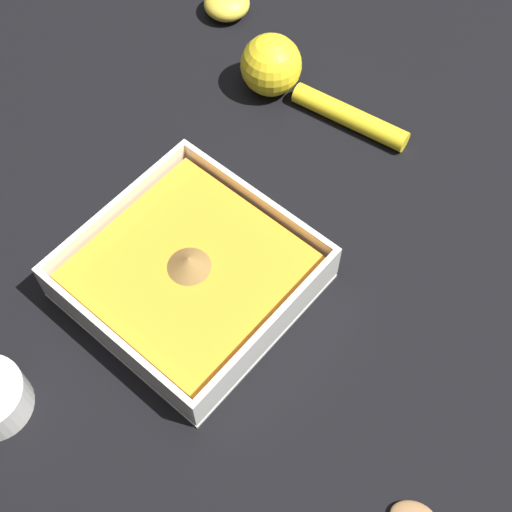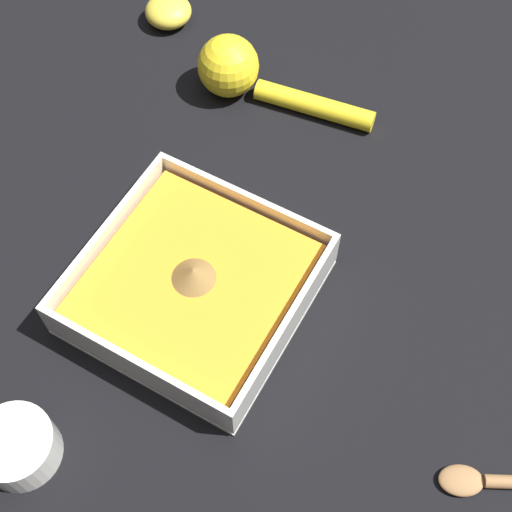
% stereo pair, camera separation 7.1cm
% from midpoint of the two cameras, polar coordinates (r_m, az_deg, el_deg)
% --- Properties ---
extents(ground_plane, '(4.00, 4.00, 0.00)m').
position_cam_midpoint_polar(ground_plane, '(0.73, -6.31, -2.47)').
color(ground_plane, black).
extents(square_dish, '(0.21, 0.21, 0.06)m').
position_cam_midpoint_polar(square_dish, '(0.71, -2.40, -1.85)').
color(square_dish, silver).
rests_on(square_dish, ground_plane).
extents(lemon_squeezer, '(0.07, 0.22, 0.07)m').
position_cam_midpoint_polar(lemon_squeezer, '(0.86, 4.77, 14.13)').
color(lemon_squeezer, yellow).
rests_on(lemon_squeezer, ground_plane).
extents(lemon_half, '(0.06, 0.06, 0.03)m').
position_cam_midpoint_polar(lemon_half, '(0.97, -0.15, 19.42)').
color(lemon_half, yellow).
rests_on(lemon_half, ground_plane).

